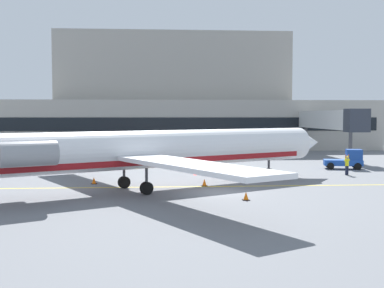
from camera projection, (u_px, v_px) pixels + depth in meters
The scene contains 12 objects.
ground at pixel (219, 193), 34.84m from camera, with size 120.00×120.00×0.11m.
terminal_building at pixel (175, 103), 82.13m from camera, with size 64.78×14.97×19.24m.
jet_bridge_west at pixel (329, 120), 64.21m from camera, with size 2.40×21.47×6.21m.
regional_jet at pixel (146, 150), 35.51m from camera, with size 31.95×27.41×8.82m.
baggage_tug at pixel (207, 156), 54.38m from camera, with size 4.45×3.47×2.01m.
pushback_tractor at pixel (347, 160), 49.97m from camera, with size 4.05×2.62×2.01m.
belt_loader at pixel (51, 162), 48.30m from camera, with size 3.27×3.01×1.94m.
fuel_tank at pixel (76, 147), 66.18m from camera, with size 7.04×2.00×2.17m.
marshaller at pixel (347, 165), 44.87m from camera, with size 0.75×0.52×1.88m.
safety_cone_alpha at pixel (246, 196), 31.48m from camera, with size 0.47×0.47×0.55m.
safety_cone_bravo at pixel (94, 181), 39.01m from camera, with size 0.47×0.47×0.55m.
safety_cone_charlie at pixel (204, 183), 37.87m from camera, with size 0.47×0.47×0.55m.
Camera 1 is at (-4.31, -34.37, 5.42)m, focal length 45.96 mm.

